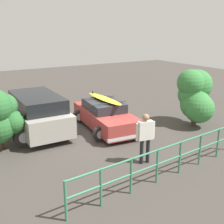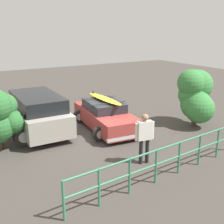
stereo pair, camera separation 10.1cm
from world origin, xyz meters
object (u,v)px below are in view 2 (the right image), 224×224
(person_bystander, at_px, (145,134))
(bush_near_left, at_px, (196,95))
(sedan_car, at_px, (105,115))
(suv_car, at_px, (38,113))

(person_bystander, xyz_separation_m, bush_near_left, (-4.47, -1.98, 0.43))
(sedan_car, height_order, suv_car, suv_car)
(sedan_car, xyz_separation_m, person_bystander, (0.60, 3.78, 0.45))
(suv_car, bearing_deg, bush_near_left, 156.64)
(suv_car, relative_size, person_bystander, 2.48)
(person_bystander, relative_size, bush_near_left, 0.66)
(sedan_car, distance_m, person_bystander, 3.86)
(bush_near_left, bearing_deg, suv_car, -23.36)
(suv_car, bearing_deg, person_bystander, 114.51)
(suv_car, distance_m, person_bystander, 5.35)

